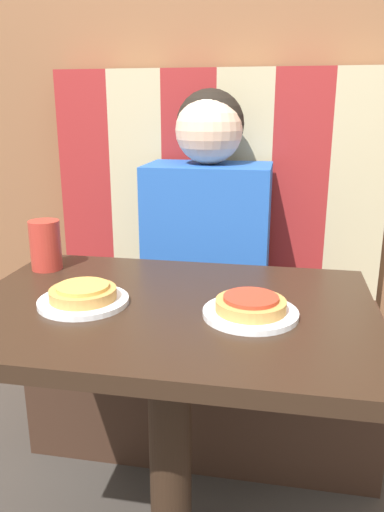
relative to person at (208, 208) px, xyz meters
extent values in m
cube|color=brown|center=(0.00, 0.28, 0.48)|extent=(7.00, 0.05, 2.60)
cube|color=#382319|center=(0.00, 0.00, -0.57)|extent=(1.12, 0.46, 0.48)
cube|color=maroon|center=(-0.47, 0.19, 0.05)|extent=(0.19, 0.08, 0.76)
cube|color=tan|center=(-0.28, 0.19, 0.05)|extent=(0.19, 0.08, 0.76)
cube|color=maroon|center=(-0.09, 0.19, 0.05)|extent=(0.19, 0.08, 0.76)
cube|color=tan|center=(0.09, 0.19, 0.05)|extent=(0.19, 0.08, 0.76)
cube|color=maroon|center=(0.28, 0.19, 0.05)|extent=(0.19, 0.08, 0.76)
cube|color=tan|center=(0.47, 0.19, 0.05)|extent=(0.19, 0.08, 0.76)
cube|color=black|center=(0.00, -0.57, -0.12)|extent=(0.88, 0.61, 0.03)
cylinder|color=black|center=(0.00, -0.57, -0.47)|extent=(0.10, 0.10, 0.68)
cube|color=#2356B2|center=(0.00, 0.00, -0.10)|extent=(0.38, 0.25, 0.47)
sphere|color=beige|center=(0.00, 0.00, 0.24)|extent=(0.20, 0.20, 0.20)
sphere|color=black|center=(0.00, 0.02, 0.26)|extent=(0.21, 0.21, 0.21)
cylinder|color=white|center=(-0.18, -0.60, -0.09)|extent=(0.19, 0.19, 0.01)
cylinder|color=white|center=(0.18, -0.60, -0.09)|extent=(0.19, 0.19, 0.01)
cylinder|color=#C68E47|center=(-0.18, -0.60, -0.07)|extent=(0.14, 0.14, 0.02)
cylinder|color=gold|center=(-0.18, -0.60, -0.06)|extent=(0.11, 0.11, 0.01)
cylinder|color=#C68E47|center=(0.18, -0.60, -0.07)|extent=(0.14, 0.14, 0.02)
cylinder|color=#B73823|center=(0.18, -0.60, -0.06)|extent=(0.11, 0.11, 0.01)
cylinder|color=#B23328|center=(-0.36, -0.39, -0.03)|extent=(0.08, 0.08, 0.13)
camera|label=1|loc=(0.23, -1.54, 0.31)|focal=35.00mm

